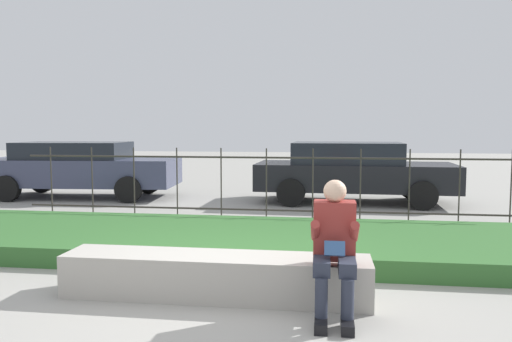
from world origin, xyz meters
TOP-DOWN VIEW (x-y plane):
  - ground_plane at (0.00, 0.00)m, footprint 60.00×60.00m
  - stone_bench at (-0.06, 0.00)m, footprint 3.08×0.56m
  - person_seated_reader at (1.11, -0.31)m, footprint 0.42×0.73m
  - grass_berm at (0.00, 1.97)m, footprint 10.83×2.54m
  - iron_fence at (-0.00, 3.76)m, footprint 8.83×0.03m
  - car_parked_left at (-4.95, 6.65)m, footprint 4.74×2.12m
  - car_parked_center at (1.62, 6.72)m, footprint 4.46×2.01m

SIDE VIEW (x-z plane):
  - ground_plane at x=0.00m, z-range 0.00..0.00m
  - grass_berm at x=0.00m, z-range 0.00..0.25m
  - stone_bench at x=-0.06m, z-range -0.02..0.41m
  - person_seated_reader at x=1.11m, z-range 0.05..1.28m
  - iron_fence at x=0.00m, z-range 0.04..1.39m
  - car_parked_center at x=1.62m, z-range 0.05..1.42m
  - car_parked_left at x=-4.95m, z-range 0.05..1.41m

